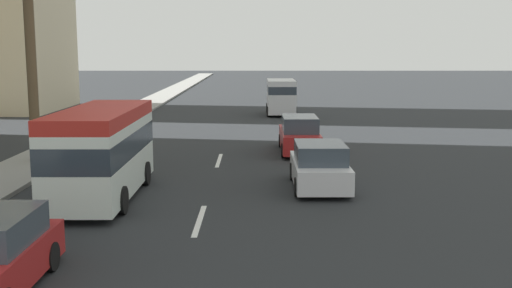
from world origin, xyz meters
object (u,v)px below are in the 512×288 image
Objects in this scene: car_lead at (320,167)px; van_second at (281,95)px; car_third at (299,135)px; minibus_fifth at (102,149)px.

van_second reaches higher than car_lead.
car_third is (7.45, 0.18, 0.05)m from car_lead.
van_second is 16.50m from car_third.
minibus_fifth is at bearing 141.94° from car_third.
minibus_fifth reaches higher than car_third.
car_third is at bearing -179.35° from van_second.
car_lead is 7.45m from car_third.
van_second is 26.28m from minibus_fifth.
car_lead is 23.95m from van_second.
car_lead is at bearing -178.62° from car_third.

